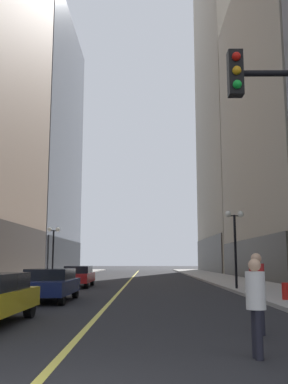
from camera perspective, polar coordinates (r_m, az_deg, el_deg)
The scene contains 13 objects.
ground_plane at distance 39.78m, azimuth -1.75°, elevation -11.40°, with size 200.00×200.00×0.00m, color #262628.
sidewalk_left at distance 40.93m, azimuth -13.59°, elevation -10.98°, with size 4.50×78.00×0.15m, color #ADA8A0.
sidewalk_right at distance 40.32m, azimuth 10.28°, elevation -11.12°, with size 4.50×78.00×0.15m, color #ADA8A0.
lane_centre_stripe at distance 39.78m, azimuth -1.75°, elevation -11.39°, with size 0.16×70.00×0.01m, color #E5D64C.
building_left_far at distance 69.56m, azimuth -14.62°, elevation 6.36°, with size 12.13×26.00×39.67m.
building_right_far at distance 71.18m, azimuth 12.41°, elevation 12.52°, with size 11.05×26.00×55.26m.
car_navy at distance 18.72m, azimuth -12.27°, elevation -11.66°, with size 1.89×4.44×1.32m.
car_red at distance 28.50m, azimuth -8.63°, elevation -10.79°, with size 1.77×4.61×1.32m.
pedestrian_in_red_jacket at distance 10.46m, azimuth 14.65°, elevation -11.90°, with size 0.48×0.48×1.82m.
pedestrian_in_white_shirt at distance 7.97m, azimuth 14.48°, elevation -13.55°, with size 0.37×0.37×1.68m.
street_lamp_left_far at distance 37.40m, azimuth -11.82°, elevation -6.37°, with size 1.06×0.36×4.43m.
street_lamp_right_mid at distance 24.87m, azimuth 11.85°, elevation -5.12°, with size 1.06×0.36×4.43m.
fire_hydrant_right at distance 18.21m, azimuth 18.12°, elevation -12.52°, with size 0.28×0.28×0.80m, color red.
Camera 1 is at (1.51, -4.72, 1.65)m, focal length 40.59 mm.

